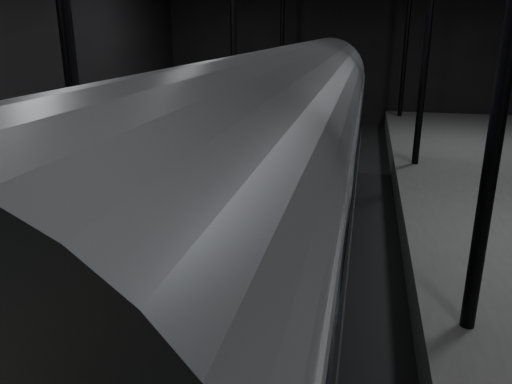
% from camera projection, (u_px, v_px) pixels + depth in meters
% --- Properties ---
extents(ground, '(44.00, 44.00, 0.00)m').
position_uv_depth(ground, '(294.00, 261.00, 14.06)').
color(ground, black).
rests_on(ground, ground).
extents(platform_left, '(9.00, 43.80, 1.00)m').
position_uv_depth(platform_left, '(54.00, 224.00, 15.44)').
color(platform_left, '#4E4E4C').
rests_on(platform_left, ground).
extents(tactile_strip, '(0.50, 43.80, 0.01)m').
position_uv_depth(tactile_strip, '(183.00, 219.00, 14.41)').
color(tactile_strip, olive).
rests_on(tactile_strip, platform_left).
extents(track, '(2.40, 43.00, 0.24)m').
position_uv_depth(track, '(294.00, 259.00, 14.03)').
color(track, '#3F3328').
rests_on(track, ground).
extents(train, '(3.22, 21.53, 5.75)m').
position_uv_depth(train, '(292.00, 158.00, 12.29)').
color(train, '#9EA1A5').
rests_on(train, ground).
extents(woman, '(0.80, 0.65, 1.88)m').
position_uv_depth(woman, '(118.00, 182.00, 14.74)').
color(woman, tan).
rests_on(woman, platform_left).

